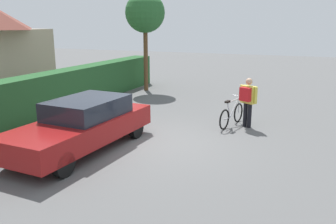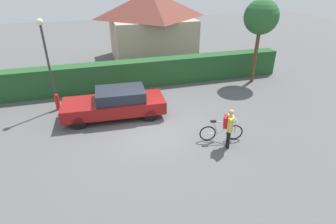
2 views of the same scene
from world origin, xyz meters
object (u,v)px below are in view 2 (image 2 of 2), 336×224
(street_lamp, at_px, (46,54))
(fire_hydrant, at_px, (57,102))
(tree_kerbside, at_px, (261,18))
(person_rider, at_px, (229,125))
(bicycle, at_px, (221,132))
(parked_car_near, at_px, (116,103))

(street_lamp, height_order, fire_hydrant, street_lamp)
(tree_kerbside, distance_m, fire_hydrant, 11.47)
(person_rider, height_order, street_lamp, street_lamp)
(bicycle, relative_size, person_rider, 1.07)
(person_rider, distance_m, tree_kerbside, 7.92)
(bicycle, height_order, fire_hydrant, bicycle)
(parked_car_near, xyz_separation_m, bicycle, (3.70, -3.10, -0.32))
(parked_car_near, relative_size, street_lamp, 1.09)
(parked_car_near, relative_size, bicycle, 2.71)
(parked_car_near, bearing_deg, tree_kerbside, 14.85)
(street_lamp, relative_size, fire_hydrant, 5.18)
(parked_car_near, height_order, person_rider, person_rider)
(parked_car_near, xyz_separation_m, street_lamp, (-2.65, 1.57, 2.03))
(bicycle, bearing_deg, fire_hydrant, 143.79)
(person_rider, bearing_deg, parked_car_near, 136.03)
(person_rider, distance_m, fire_hydrant, 8.14)
(tree_kerbside, bearing_deg, person_rider, -128.73)
(bicycle, relative_size, tree_kerbside, 0.36)
(parked_car_near, bearing_deg, bicycle, -39.97)
(bicycle, bearing_deg, street_lamp, 143.66)
(tree_kerbside, bearing_deg, fire_hydrant, -176.36)
(person_rider, bearing_deg, bicycle, 91.45)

